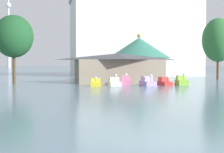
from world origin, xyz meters
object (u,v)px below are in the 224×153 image
object	(u,v)px
pedal_boat_lavender	(148,82)
pedal_boat_lime	(181,81)
background_building_block	(134,36)
pedal_boat_pink	(126,81)
green_roof_pavilion	(139,56)
pedal_boat_red	(164,82)
shoreline_tree_tall_left	(14,36)
pedal_boat_yellow	(96,83)
shoreline_tree_right	(218,40)
boathouse	(118,67)
distant_broadcast_tower	(9,14)
pedal_boat_white	(114,82)

from	to	relation	value
pedal_boat_lavender	pedal_boat_lime	size ratio (longest dim) A/B	1.23
pedal_boat_lavender	background_building_block	distance (m)	46.44
pedal_boat_pink	green_roof_pavilion	world-z (taller)	green_roof_pavilion
pedal_boat_red	shoreline_tree_tall_left	size ratio (longest dim) A/B	0.28
pedal_boat_yellow	background_building_block	xyz separation A→B (m)	(17.53, 43.99, 10.37)
shoreline_tree_tall_left	shoreline_tree_right	distance (m)	40.33
green_roof_pavilion	shoreline_tree_tall_left	world-z (taller)	shoreline_tree_tall_left
boathouse	shoreline_tree_right	world-z (taller)	shoreline_tree_right
pedal_boat_lime	shoreline_tree_tall_left	world-z (taller)	shoreline_tree_tall_left
background_building_block	distant_broadcast_tower	world-z (taller)	distant_broadcast_tower
pedal_boat_pink	pedal_boat_white	bearing A→B (deg)	-43.25
boathouse	pedal_boat_white	bearing A→B (deg)	-106.64
shoreline_tree_right	distant_broadcast_tower	world-z (taller)	distant_broadcast_tower
pedal_boat_yellow	pedal_boat_lime	distance (m)	12.54
pedal_boat_lime	pedal_boat_lavender	bearing A→B (deg)	-85.75
pedal_boat_lime	pedal_boat_red	bearing A→B (deg)	-95.54
pedal_boat_yellow	pedal_boat_red	size ratio (longest dim) A/B	0.87
pedal_boat_yellow	pedal_boat_white	bearing A→B (deg)	111.07
boathouse	shoreline_tree_tall_left	distance (m)	17.37
pedal_boat_pink	shoreline_tree_right	world-z (taller)	shoreline_tree_right
pedal_boat_white	green_roof_pavilion	bearing A→B (deg)	152.23
boathouse	shoreline_tree_right	size ratio (longest dim) A/B	1.20
green_roof_pavilion	shoreline_tree_right	distance (m)	17.64
green_roof_pavilion	pedal_boat_pink	bearing A→B (deg)	-113.69
pedal_boat_yellow	pedal_boat_lavender	bearing A→B (deg)	97.77
pedal_boat_lavender	shoreline_tree_tall_left	distance (m)	21.90
shoreline_tree_right	distant_broadcast_tower	distance (m)	342.81
green_roof_pavilion	shoreline_tree_right	bearing A→B (deg)	5.73
pedal_boat_white	background_building_block	bearing A→B (deg)	161.82
pedal_boat_white	distant_broadcast_tower	world-z (taller)	distant_broadcast_tower
boathouse	green_roof_pavilion	size ratio (longest dim) A/B	1.27
pedal_boat_lavender	boathouse	size ratio (longest dim) A/B	0.19
pedal_boat_lavender	green_roof_pavilion	size ratio (longest dim) A/B	0.25
pedal_boat_white	background_building_block	distance (m)	47.01
pedal_boat_pink	pedal_boat_lime	world-z (taller)	pedal_boat_lime
pedal_boat_pink	pedal_boat_lime	distance (m)	8.03
pedal_boat_white	shoreline_tree_tall_left	size ratio (longest dim) A/B	0.25
pedal_boat_red	distant_broadcast_tower	size ratio (longest dim) A/B	0.02
pedal_boat_white	background_building_block	xyz separation A→B (m)	(14.80, 43.41, 10.33)
pedal_boat_lime	pedal_boat_pink	bearing A→B (deg)	-100.42
pedal_boat_yellow	boathouse	distance (m)	10.15
pedal_boat_red	pedal_boat_white	bearing A→B (deg)	-97.97
pedal_boat_red	pedal_boat_lime	xyz separation A→B (m)	(2.46, -0.46, 0.10)
pedal_boat_lavender	green_roof_pavilion	bearing A→B (deg)	161.89
pedal_boat_red	boathouse	distance (m)	9.89
pedal_boat_yellow	shoreline_tree_tall_left	world-z (taller)	shoreline_tree_tall_left
pedal_boat_yellow	pedal_boat_white	world-z (taller)	pedal_boat_white
pedal_boat_lime	shoreline_tree_tall_left	xyz separation A→B (m)	(-24.12, 8.54, 6.79)
green_roof_pavilion	pedal_boat_white	bearing A→B (deg)	-118.42
boathouse	green_roof_pavilion	distance (m)	8.85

